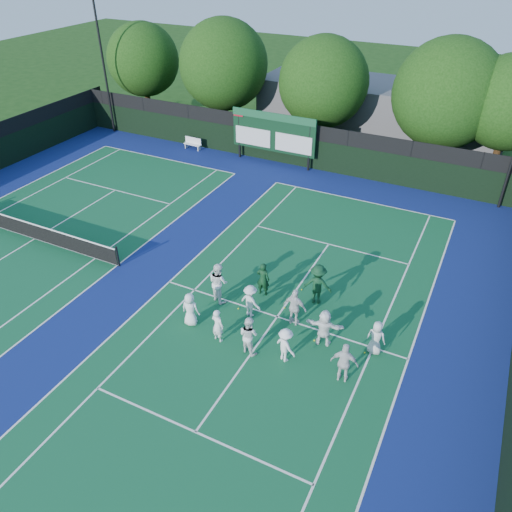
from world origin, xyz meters
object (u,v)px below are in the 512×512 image
at_px(tennis_net, 33,231).
at_px(bench, 193,143).
at_px(coach_left, 263,279).
at_px(scoreboard, 273,133).

xyz_separation_m(tennis_net, bench, (0.65, 14.36, -0.03)).
bearing_deg(coach_left, tennis_net, 0.13).
bearing_deg(scoreboard, tennis_net, -115.60).
distance_m(scoreboard, tennis_net, 16.26).
height_order(tennis_net, coach_left, coach_left).
height_order(scoreboard, tennis_net, scoreboard).
relative_size(tennis_net, bench, 8.24).
bearing_deg(scoreboard, bench, -177.98).
height_order(tennis_net, bench, tennis_net).
xyz_separation_m(tennis_net, coach_left, (12.77, 1.16, 0.33)).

